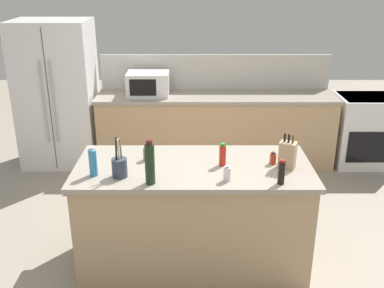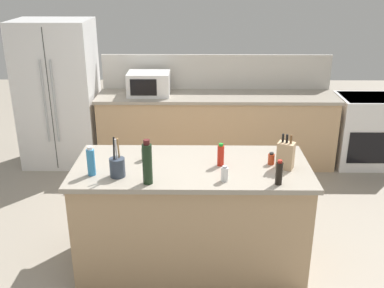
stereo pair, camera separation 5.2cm
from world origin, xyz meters
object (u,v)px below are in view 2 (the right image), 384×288
object	(u,v)px
knife_block	(286,155)
soy_sauce_bottle	(279,173)
microwave	(149,84)
spice_jar_oregano	(145,154)
salt_shaker	(225,174)
hot_sauce_bottle	(221,155)
utensil_crock	(117,167)
spice_jar_paprika	(271,159)
wine_bottle	(147,163)
range_oven	(365,130)
refrigerator	(59,94)
dish_soap_bottle	(91,162)

from	to	relation	value
knife_block	soy_sauce_bottle	bearing A→B (deg)	-84.82
microwave	soy_sauce_bottle	world-z (taller)	microwave
spice_jar_oregano	salt_shaker	bearing A→B (deg)	-31.50
hot_sauce_bottle	salt_shaker	size ratio (longest dim) A/B	1.54
utensil_crock	spice_jar_paprika	xyz separation A→B (m)	(1.23, 0.25, -0.04)
utensil_crock	spice_jar_oregano	world-z (taller)	utensil_crock
knife_block	wine_bottle	xyz separation A→B (m)	(-1.08, -0.29, 0.05)
hot_sauce_bottle	salt_shaker	bearing A→B (deg)	-86.80
utensil_crock	hot_sauce_bottle	world-z (taller)	utensil_crock
range_oven	soy_sauce_bottle	distance (m)	3.05
knife_block	range_oven	bearing A→B (deg)	80.49
microwave	refrigerator	bearing A→B (deg)	177.51
range_oven	wine_bottle	distance (m)	3.67
dish_soap_bottle	salt_shaker	bearing A→B (deg)	-5.35
dish_soap_bottle	refrigerator	bearing A→B (deg)	111.65
hot_sauce_bottle	spice_jar_oregano	xyz separation A→B (m)	(-0.63, 0.11, -0.03)
utensil_crock	dish_soap_bottle	bearing A→B (deg)	173.42
refrigerator	knife_block	bearing A→B (deg)	-42.48
dish_soap_bottle	salt_shaker	size ratio (longest dim) A/B	1.91
utensil_crock	wine_bottle	distance (m)	0.29
range_oven	utensil_crock	bearing A→B (deg)	-139.52
utensil_crock	spice_jar_oregano	xyz separation A→B (m)	(0.18, 0.32, -0.03)
microwave	wine_bottle	distance (m)	2.55
refrigerator	spice_jar_oregano	world-z (taller)	refrigerator
microwave	spice_jar_oregano	world-z (taller)	microwave
spice_jar_oregano	microwave	bearing A→B (deg)	94.80
spice_jar_paprika	soy_sauce_bottle	xyz separation A→B (m)	(-0.00, -0.37, 0.05)
range_oven	hot_sauce_bottle	distance (m)	3.04
range_oven	wine_bottle	bearing A→B (deg)	-135.53
knife_block	utensil_crock	world-z (taller)	utensil_crock
knife_block	spice_jar_oregano	bearing A→B (deg)	-163.53
dish_soap_bottle	spice_jar_oregano	world-z (taller)	dish_soap_bottle
soy_sauce_bottle	wine_bottle	size ratio (longest dim) A/B	0.56
microwave	dish_soap_bottle	size ratio (longest dim) A/B	2.21
microwave	wine_bottle	size ratio (longest dim) A/B	1.51
hot_sauce_bottle	spice_jar_oregano	bearing A→B (deg)	170.39
refrigerator	knife_block	distance (m)	3.40
wine_bottle	microwave	bearing A→B (deg)	95.53
refrigerator	utensil_crock	size ratio (longest dim) A/B	5.84
knife_block	wine_bottle	bearing A→B (deg)	-140.98
salt_shaker	wine_bottle	size ratio (longest dim) A/B	0.36
range_oven	knife_block	size ratio (longest dim) A/B	3.17
range_oven	hot_sauce_bottle	size ratio (longest dim) A/B	4.79
refrigerator	spice_jar_oregano	distance (m)	2.54
spice_jar_paprika	refrigerator	bearing A→B (deg)	137.34
utensil_crock	wine_bottle	xyz separation A→B (m)	(0.25, -0.12, 0.08)
spice_jar_paprika	soy_sauce_bottle	world-z (taller)	soy_sauce_bottle
utensil_crock	spice_jar_paprika	size ratio (longest dim) A/B	3.13
microwave	hot_sauce_bottle	size ratio (longest dim) A/B	2.75
refrigerator	soy_sauce_bottle	size ratio (longest dim) A/B	9.55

